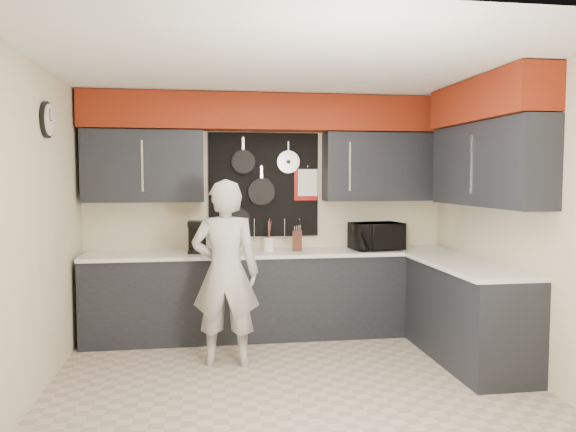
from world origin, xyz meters
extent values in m
plane|color=#B8A48F|center=(0.00, 0.00, 0.00)|extent=(4.00, 4.00, 0.00)
cube|color=beige|center=(0.00, 1.75, 1.30)|extent=(4.00, 0.01, 2.60)
cube|color=black|center=(-1.33, 1.59, 1.83)|extent=(1.24, 0.32, 0.75)
cube|color=black|center=(1.28, 1.59, 1.83)|extent=(1.34, 0.32, 0.75)
cube|color=maroon|center=(0.00, 1.57, 2.40)|extent=(3.94, 0.36, 0.38)
cube|color=black|center=(-0.05, 1.74, 1.62)|extent=(1.22, 0.03, 1.15)
cylinder|color=black|center=(-0.28, 1.70, 1.88)|extent=(0.26, 0.04, 0.26)
cylinder|color=black|center=(-0.08, 1.70, 1.55)|extent=(0.30, 0.04, 0.30)
cylinder|color=black|center=(-0.34, 1.70, 1.24)|extent=(0.27, 0.04, 0.27)
cylinder|color=silver|center=(0.22, 1.70, 1.88)|extent=(0.25, 0.02, 0.25)
cube|color=#9C0D0C|center=(0.42, 1.72, 1.62)|extent=(0.26, 0.01, 0.34)
cube|color=white|center=(0.44, 1.70, 1.65)|extent=(0.22, 0.01, 0.30)
cylinder|color=silver|center=(-0.50, 1.71, 1.13)|extent=(0.01, 0.01, 0.20)
cylinder|color=silver|center=(-0.33, 1.71, 1.13)|extent=(0.01, 0.01, 0.20)
cylinder|color=silver|center=(-0.16, 1.71, 1.13)|extent=(0.01, 0.01, 0.20)
cylinder|color=silver|center=(0.01, 1.71, 1.13)|extent=(0.01, 0.01, 0.20)
cylinder|color=silver|center=(0.18, 1.71, 1.13)|extent=(0.01, 0.01, 0.20)
cylinder|color=silver|center=(0.35, 1.71, 1.13)|extent=(0.01, 0.01, 0.20)
cube|color=beige|center=(2.00, 0.00, 1.30)|extent=(0.01, 3.50, 2.60)
cube|color=black|center=(1.84, 0.30, 1.83)|extent=(0.32, 1.70, 0.75)
cube|color=maroon|center=(1.82, 0.30, 2.40)|extent=(0.36, 1.70, 0.38)
cube|color=beige|center=(-2.00, 0.00, 1.30)|extent=(0.01, 3.50, 2.60)
cylinder|color=black|center=(-1.98, 0.40, 2.18)|extent=(0.04, 0.30, 0.30)
cylinder|color=white|center=(-1.96, 0.40, 2.18)|extent=(0.01, 0.26, 0.26)
cube|color=black|center=(0.00, 1.45, 0.44)|extent=(3.90, 0.60, 0.88)
cube|color=white|center=(0.00, 1.44, 0.90)|extent=(3.90, 0.63, 0.04)
cube|color=black|center=(1.70, 0.35, 0.44)|extent=(0.60, 1.60, 0.88)
cube|color=white|center=(1.69, 0.35, 0.90)|extent=(0.63, 1.60, 0.04)
cube|color=black|center=(0.00, 1.19, 0.05)|extent=(3.90, 0.06, 0.10)
imported|color=black|center=(1.15, 1.40, 1.07)|extent=(0.58, 0.44, 0.30)
cube|color=#341710|center=(0.27, 1.41, 1.03)|extent=(0.11, 0.11, 0.22)
cylinder|color=white|center=(-0.03, 1.45, 0.99)|extent=(0.11, 0.11, 0.15)
cube|color=black|center=(-0.78, 1.42, 0.94)|extent=(0.19, 0.23, 0.03)
cube|color=black|center=(-0.78, 1.50, 1.09)|extent=(0.19, 0.07, 0.30)
cube|color=black|center=(-0.78, 1.42, 1.22)|extent=(0.19, 0.23, 0.06)
cylinder|color=black|center=(-0.78, 1.40, 1.02)|extent=(0.11, 0.11, 0.14)
imported|color=beige|center=(-0.53, 0.60, 0.85)|extent=(0.67, 0.50, 1.69)
camera|label=1|loc=(-0.72, -4.47, 1.71)|focal=35.00mm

